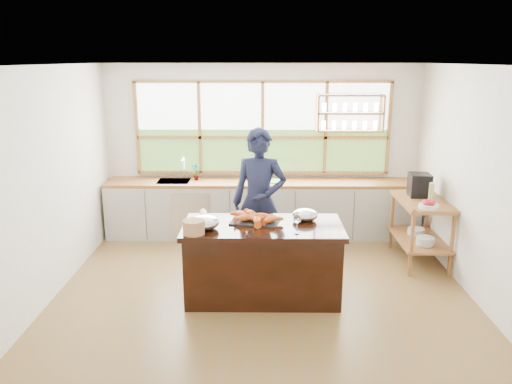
{
  "coord_description": "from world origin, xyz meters",
  "views": [
    {
      "loc": [
        -0.02,
        -5.68,
        2.77
      ],
      "look_at": [
        -0.08,
        0.15,
        1.2
      ],
      "focal_mm": 35.0,
      "sensor_mm": 36.0,
      "label": 1
    }
  ],
  "objects_px": {
    "cook": "(259,202)",
    "wicker_basket": "(194,227)",
    "island": "(263,261)",
    "espresso_machine": "(419,185)"
  },
  "relations": [
    {
      "from": "espresso_machine",
      "to": "wicker_basket",
      "type": "distance_m",
      "value": 3.35
    },
    {
      "from": "wicker_basket",
      "to": "cook",
      "type": "bearing_deg",
      "value": 55.28
    },
    {
      "from": "cook",
      "to": "wicker_basket",
      "type": "bearing_deg",
      "value": -114.57
    },
    {
      "from": "island",
      "to": "espresso_machine",
      "type": "distance_m",
      "value": 2.61
    },
    {
      "from": "island",
      "to": "wicker_basket",
      "type": "height_order",
      "value": "wicker_basket"
    },
    {
      "from": "island",
      "to": "cook",
      "type": "bearing_deg",
      "value": 93.49
    },
    {
      "from": "espresso_machine",
      "to": "wicker_basket",
      "type": "bearing_deg",
      "value": -148.18
    },
    {
      "from": "cook",
      "to": "island",
      "type": "bearing_deg",
      "value": -76.36
    },
    {
      "from": "island",
      "to": "espresso_machine",
      "type": "bearing_deg",
      "value": 30.42
    },
    {
      "from": "cook",
      "to": "wicker_basket",
      "type": "distance_m",
      "value": 1.26
    }
  ]
}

